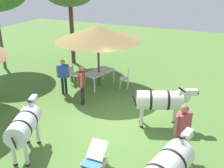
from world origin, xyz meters
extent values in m
plane|color=#507935|center=(0.00, 0.00, 0.00)|extent=(36.00, 36.00, 0.00)
cylinder|color=#4E3F29|center=(2.63, 2.26, 1.12)|extent=(0.10, 0.10, 2.24)
cone|color=olive|center=(2.63, 2.26, 2.60)|extent=(3.90, 3.90, 0.71)
cube|color=silver|center=(2.63, 2.26, 0.72)|extent=(1.72, 1.15, 0.04)
cylinder|color=silver|center=(1.99, 2.76, 0.35)|extent=(0.06, 0.06, 0.70)
cylinder|color=silver|center=(3.42, 2.43, 0.35)|extent=(0.06, 0.06, 0.70)
cylinder|color=silver|center=(1.84, 2.08, 0.35)|extent=(0.06, 0.06, 0.70)
cylinder|color=silver|center=(3.26, 1.76, 0.35)|extent=(0.06, 0.06, 0.70)
cube|color=white|center=(2.44, 3.48, 0.45)|extent=(0.50, 0.48, 0.04)
cube|color=white|center=(2.41, 3.67, 0.68)|extent=(0.44, 0.10, 0.45)
cylinder|color=white|center=(2.66, 3.33, 0.23)|extent=(0.04, 0.04, 0.45)
cylinder|color=white|center=(2.28, 3.28, 0.23)|extent=(0.04, 0.04, 0.45)
cylinder|color=white|center=(2.60, 3.69, 0.23)|extent=(0.04, 0.04, 0.45)
cylinder|color=white|center=(2.23, 3.63, 0.23)|extent=(0.04, 0.04, 0.45)
cube|color=white|center=(2.95, 1.06, 0.45)|extent=(0.53, 0.52, 0.04)
cube|color=white|center=(3.00, 0.88, 0.68)|extent=(0.44, 0.15, 0.45)
cylinder|color=white|center=(2.72, 1.18, 0.23)|extent=(0.04, 0.04, 0.45)
cylinder|color=white|center=(3.09, 1.28, 0.23)|extent=(0.04, 0.04, 0.45)
cylinder|color=white|center=(2.81, 0.84, 0.23)|extent=(0.04, 0.04, 0.45)
cylinder|color=white|center=(3.18, 0.94, 0.23)|extent=(0.04, 0.04, 0.45)
cylinder|color=black|center=(1.17, 3.19, 0.41)|extent=(0.12, 0.12, 0.82)
cylinder|color=black|center=(1.10, 3.32, 0.41)|extent=(0.12, 0.12, 0.82)
cube|color=#2C54B2|center=(1.13, 3.25, 1.11)|extent=(0.39, 0.49, 0.58)
cylinder|color=tan|center=(1.25, 3.03, 1.12)|extent=(0.09, 0.09, 0.54)
cylinder|color=tan|center=(1.02, 3.48, 1.12)|extent=(0.09, 0.09, 0.54)
sphere|color=tan|center=(1.13, 3.25, 1.53)|extent=(0.22, 0.22, 0.22)
cylinder|color=black|center=(0.67, 2.02, 0.42)|extent=(0.12, 0.12, 0.85)
cylinder|color=black|center=(0.53, 1.96, 0.42)|extent=(0.12, 0.12, 0.85)
cube|color=#AA2E34|center=(0.60, 1.99, 1.15)|extent=(0.51, 0.37, 0.60)
cylinder|color=#A56F50|center=(0.84, 2.09, 1.17)|extent=(0.09, 0.09, 0.56)
cylinder|color=#A56F50|center=(0.36, 1.89, 1.17)|extent=(0.09, 0.09, 0.56)
sphere|color=#A56F50|center=(0.60, 1.99, 1.58)|extent=(0.23, 0.23, 0.23)
cylinder|color=black|center=(-1.32, -2.36, 0.44)|extent=(0.13, 0.13, 0.88)
cylinder|color=black|center=(-1.18, -2.44, 0.44)|extent=(0.13, 0.13, 0.88)
cube|color=#AE3A46|center=(-1.25, -2.40, 1.20)|extent=(0.52, 0.44, 0.63)
cylinder|color=#9D674F|center=(-1.48, -2.25, 1.21)|extent=(0.09, 0.09, 0.59)
cylinder|color=#9D674F|center=(-1.02, -2.54, 1.21)|extent=(0.09, 0.09, 0.59)
sphere|color=#9D674F|center=(-1.25, -2.40, 1.65)|extent=(0.24, 0.24, 0.24)
cube|color=teal|center=(-2.74, -0.28, 0.22)|extent=(0.56, 0.53, 0.03)
cube|color=white|center=(-2.47, -0.28, 0.46)|extent=(0.50, 0.53, 0.39)
cube|color=beige|center=(-2.68, -0.54, 0.11)|extent=(0.61, 0.05, 0.22)
cube|color=beige|center=(-2.69, -0.02, 0.11)|extent=(0.61, 0.05, 0.22)
cylinder|color=silver|center=(0.28, -1.32, 0.99)|extent=(1.20, 1.71, 0.66)
cylinder|color=black|center=(0.17, -1.03, 0.99)|extent=(0.66, 0.32, 0.68)
cylinder|color=black|center=(0.39, -1.59, 0.99)|extent=(0.66, 0.32, 0.68)
cylinder|color=silver|center=(0.57, -2.05, 1.17)|extent=(0.48, 0.61, 0.50)
cube|color=silver|center=(0.67, -2.32, 1.33)|extent=(0.31, 0.44, 0.20)
cube|color=black|center=(0.74, -2.48, 1.30)|extent=(0.16, 0.16, 0.12)
cube|color=black|center=(0.57, -2.05, 1.37)|extent=(0.17, 0.36, 0.28)
cylinder|color=silver|center=(0.67, -1.81, 0.37)|extent=(0.11, 0.11, 0.75)
cylinder|color=black|center=(0.67, -1.81, 0.03)|extent=(0.13, 0.13, 0.06)
cylinder|color=silver|center=(0.33, -1.95, 0.37)|extent=(0.11, 0.11, 0.75)
cylinder|color=black|center=(0.33, -1.95, 0.03)|extent=(0.13, 0.13, 0.06)
cylinder|color=silver|center=(0.23, -0.70, 0.37)|extent=(0.11, 0.11, 0.75)
cylinder|color=black|center=(0.23, -0.70, 0.03)|extent=(0.13, 0.13, 0.06)
cylinder|color=silver|center=(-0.11, -0.83, 0.37)|extent=(0.11, 0.11, 0.75)
cylinder|color=black|center=(-0.11, -0.83, 0.03)|extent=(0.13, 0.13, 0.06)
cylinder|color=black|center=(-0.03, -0.54, 0.89)|extent=(0.13, 0.24, 0.53)
cylinder|color=silver|center=(-2.96, 1.88, 1.00)|extent=(1.58, 1.14, 0.65)
cylinder|color=black|center=(-3.23, 1.77, 1.00)|extent=(0.32, 0.64, 0.66)
cylinder|color=black|center=(-2.72, 1.97, 1.00)|extent=(0.32, 0.64, 0.66)
cylinder|color=silver|center=(-2.29, 2.15, 1.18)|extent=(0.61, 0.47, 0.50)
cube|color=silver|center=(-2.03, 2.25, 1.34)|extent=(0.44, 0.32, 0.20)
cube|color=black|center=(-1.87, 2.32, 1.31)|extent=(0.16, 0.16, 0.12)
cube|color=black|center=(-2.29, 2.15, 1.38)|extent=(0.35, 0.17, 0.28)
cylinder|color=silver|center=(-2.52, 2.25, 0.38)|extent=(0.11, 0.11, 0.76)
cylinder|color=black|center=(-2.52, 2.25, 0.03)|extent=(0.13, 0.13, 0.06)
cylinder|color=silver|center=(-2.39, 1.92, 0.38)|extent=(0.11, 0.11, 0.76)
cylinder|color=black|center=(-2.39, 1.92, 0.03)|extent=(0.13, 0.13, 0.06)
cylinder|color=silver|center=(-3.54, 1.83, 0.38)|extent=(0.11, 0.11, 0.76)
cylinder|color=black|center=(-3.54, 1.83, 0.03)|extent=(0.13, 0.13, 0.06)
cylinder|color=silver|center=(-3.41, 1.50, 0.38)|extent=(0.11, 0.11, 0.76)
cylinder|color=black|center=(-3.41, 1.50, 0.03)|extent=(0.13, 0.13, 0.06)
cylinder|color=black|center=(-3.68, 1.59, 0.90)|extent=(0.24, 0.13, 0.53)
cylinder|color=black|center=(-2.92, -2.45, 1.05)|extent=(0.24, 0.73, 0.73)
cylinder|color=silver|center=(-2.39, -2.57, 1.23)|extent=(0.61, 0.44, 0.52)
cube|color=silver|center=(-2.12, -2.64, 1.39)|extent=(0.43, 0.27, 0.20)
cube|color=black|center=(-1.94, -2.68, 1.36)|extent=(0.14, 0.14, 0.12)
cube|color=black|center=(-2.39, -2.57, 1.43)|extent=(0.37, 0.12, 0.28)
cylinder|color=brown|center=(5.19, 5.30, 1.70)|extent=(0.24, 0.24, 3.40)
cylinder|color=brown|center=(2.71, 8.40, 1.63)|extent=(0.17, 0.17, 3.26)
camera|label=1|loc=(-7.97, -3.22, 5.13)|focal=42.45mm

